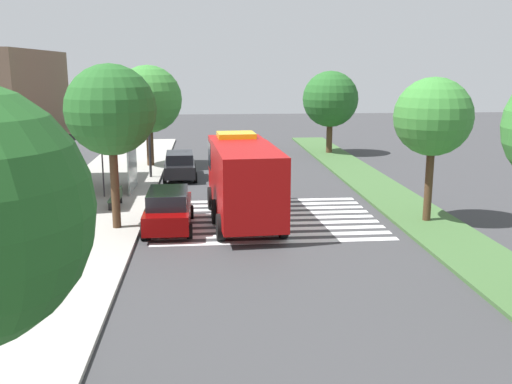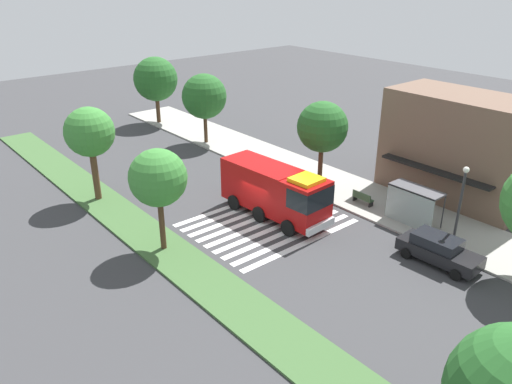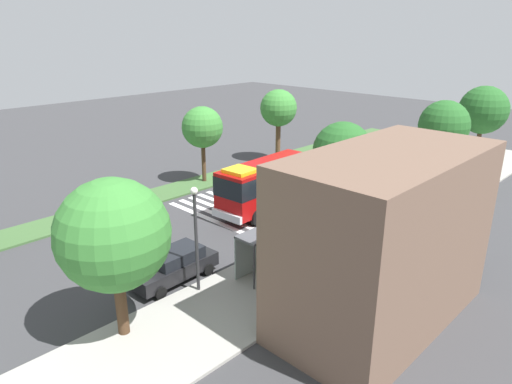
{
  "view_description": "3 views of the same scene",
  "coord_description": "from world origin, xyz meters",
  "px_view_note": "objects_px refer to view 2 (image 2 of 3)",
  "views": [
    {
      "loc": [
        -24.4,
        2.71,
        6.88
      ],
      "look_at": [
        1.42,
        0.44,
        1.16
      ],
      "focal_mm": 40.08,
      "sensor_mm": 36.0,
      "label": 1
    },
    {
      "loc": [
        23.5,
        -19.85,
        15.73
      ],
      "look_at": [
        -0.7,
        0.47,
        1.6
      ],
      "focal_mm": 35.26,
      "sensor_mm": 36.0,
      "label": 2
    },
    {
      "loc": [
        23.31,
        22.16,
        12.33
      ],
      "look_at": [
        1.56,
        1.01,
        1.62
      ],
      "focal_mm": 32.42,
      "sensor_mm": 36.0,
      "label": 3
    }
  ],
  "objects_px": {
    "sidewalk_tree_west": "(204,97)",
    "median_tree_far_west": "(90,133)",
    "fire_truck": "(277,190)",
    "parked_car_west": "(299,188)",
    "street_lamp": "(460,201)",
    "sidewalk_tree_center": "(322,127)",
    "parked_car_mid": "(438,250)",
    "bus_stop_shelter": "(413,200)",
    "sidewalk_tree_far_west": "(156,79)",
    "bench_near_shelter": "(363,198)",
    "median_tree_west": "(158,178)"
  },
  "relations": [
    {
      "from": "parked_car_mid",
      "to": "sidewalk_tree_far_west",
      "type": "height_order",
      "value": "sidewalk_tree_far_west"
    },
    {
      "from": "sidewalk_tree_center",
      "to": "median_tree_far_west",
      "type": "distance_m",
      "value": 16.58
    },
    {
      "from": "sidewalk_tree_west",
      "to": "median_tree_far_west",
      "type": "bearing_deg",
      "value": -67.23
    },
    {
      "from": "median_tree_far_west",
      "to": "parked_car_mid",
      "type": "bearing_deg",
      "value": 28.72
    },
    {
      "from": "bench_near_shelter",
      "to": "median_tree_far_west",
      "type": "relative_size",
      "value": 0.23
    },
    {
      "from": "median_tree_far_west",
      "to": "street_lamp",
      "type": "bearing_deg",
      "value": 32.51
    },
    {
      "from": "parked_car_mid",
      "to": "street_lamp",
      "type": "distance_m",
      "value": 3.08
    },
    {
      "from": "fire_truck",
      "to": "sidewalk_tree_west",
      "type": "bearing_deg",
      "value": 158.02
    },
    {
      "from": "parked_car_west",
      "to": "sidewalk_tree_center",
      "type": "relative_size",
      "value": 0.69
    },
    {
      "from": "median_tree_west",
      "to": "sidewalk_tree_center",
      "type": "bearing_deg",
      "value": 89.95
    },
    {
      "from": "parked_car_mid",
      "to": "bus_stop_shelter",
      "type": "bearing_deg",
      "value": 141.04
    },
    {
      "from": "bus_stop_shelter",
      "to": "median_tree_far_west",
      "type": "distance_m",
      "value": 22.52
    },
    {
      "from": "bench_near_shelter",
      "to": "sidewalk_tree_far_west",
      "type": "relative_size",
      "value": 0.23
    },
    {
      "from": "bench_near_shelter",
      "to": "sidewalk_tree_center",
      "type": "distance_m",
      "value": 5.9
    },
    {
      "from": "sidewalk_tree_west",
      "to": "fire_truck",
      "type": "bearing_deg",
      "value": -18.54
    },
    {
      "from": "median_tree_far_west",
      "to": "sidewalk_tree_center",
      "type": "bearing_deg",
      "value": 55.43
    },
    {
      "from": "fire_truck",
      "to": "bench_near_shelter",
      "type": "bearing_deg",
      "value": 63.69
    },
    {
      "from": "sidewalk_tree_far_west",
      "to": "bus_stop_shelter",
      "type": "bearing_deg",
      "value": 1.02
    },
    {
      "from": "parked_car_west",
      "to": "bus_stop_shelter",
      "type": "bearing_deg",
      "value": 19.46
    },
    {
      "from": "sidewalk_tree_center",
      "to": "bench_near_shelter",
      "type": "bearing_deg",
      "value": 8.45
    },
    {
      "from": "fire_truck",
      "to": "median_tree_west",
      "type": "xyz_separation_m",
      "value": [
        -1.21,
        -8.17,
        2.68
      ]
    },
    {
      "from": "sidewalk_tree_west",
      "to": "parked_car_mid",
      "type": "bearing_deg",
      "value": -4.73
    },
    {
      "from": "bench_near_shelter",
      "to": "median_tree_west",
      "type": "relative_size",
      "value": 0.25
    },
    {
      "from": "fire_truck",
      "to": "sidewalk_tree_center",
      "type": "xyz_separation_m",
      "value": [
        -1.2,
        5.48,
        3.07
      ]
    },
    {
      "from": "fire_truck",
      "to": "street_lamp",
      "type": "relative_size",
      "value": 1.59
    },
    {
      "from": "sidewalk_tree_west",
      "to": "median_tree_far_west",
      "type": "height_order",
      "value": "median_tree_far_west"
    },
    {
      "from": "parked_car_west",
      "to": "median_tree_west",
      "type": "relative_size",
      "value": 0.75
    },
    {
      "from": "street_lamp",
      "to": "bench_near_shelter",
      "type": "bearing_deg",
      "value": 172.87
    },
    {
      "from": "sidewalk_tree_center",
      "to": "median_tree_west",
      "type": "xyz_separation_m",
      "value": [
        -0.01,
        -13.65,
        -0.39
      ]
    },
    {
      "from": "fire_truck",
      "to": "sidewalk_tree_far_west",
      "type": "bearing_deg",
      "value": 164.41
    },
    {
      "from": "parked_car_west",
      "to": "bus_stop_shelter",
      "type": "relative_size",
      "value": 1.36
    },
    {
      "from": "fire_truck",
      "to": "parked_car_west",
      "type": "height_order",
      "value": "fire_truck"
    },
    {
      "from": "bench_near_shelter",
      "to": "sidewalk_tree_west",
      "type": "distance_m",
      "value": 19.31
    },
    {
      "from": "sidewalk_tree_center",
      "to": "parked_car_mid",
      "type": "bearing_deg",
      "value": -10.85
    },
    {
      "from": "median_tree_west",
      "to": "street_lamp",
      "type": "bearing_deg",
      "value": 49.29
    },
    {
      "from": "fire_truck",
      "to": "bench_near_shelter",
      "type": "distance_m",
      "value": 6.71
    },
    {
      "from": "fire_truck",
      "to": "bus_stop_shelter",
      "type": "relative_size",
      "value": 2.43
    },
    {
      "from": "parked_car_west",
      "to": "sidewalk_tree_far_west",
      "type": "height_order",
      "value": "sidewalk_tree_far_west"
    },
    {
      "from": "street_lamp",
      "to": "sidewalk_tree_far_west",
      "type": "xyz_separation_m",
      "value": [
        -35.63,
        0.4,
        1.5
      ]
    },
    {
      "from": "bus_stop_shelter",
      "to": "sidewalk_tree_west",
      "type": "height_order",
      "value": "sidewalk_tree_west"
    },
    {
      "from": "bench_near_shelter",
      "to": "sidewalk_tree_far_west",
      "type": "bearing_deg",
      "value": -178.86
    },
    {
      "from": "fire_truck",
      "to": "median_tree_far_west",
      "type": "relative_size",
      "value": 1.24
    },
    {
      "from": "median_tree_west",
      "to": "fire_truck",
      "type": "bearing_deg",
      "value": 81.57
    },
    {
      "from": "bench_near_shelter",
      "to": "sidewalk_tree_west",
      "type": "bearing_deg",
      "value": -178.31
    },
    {
      "from": "fire_truck",
      "to": "median_tree_far_west",
      "type": "bearing_deg",
      "value": -145.81
    },
    {
      "from": "parked_car_mid",
      "to": "bus_stop_shelter",
      "type": "distance_m",
      "value": 4.77
    },
    {
      "from": "sidewalk_tree_west",
      "to": "bench_near_shelter",
      "type": "bearing_deg",
      "value": 1.69
    },
    {
      "from": "bus_stop_shelter",
      "to": "median_tree_west",
      "type": "relative_size",
      "value": 0.55
    },
    {
      "from": "street_lamp",
      "to": "sidewalk_tree_center",
      "type": "height_order",
      "value": "sidewalk_tree_center"
    },
    {
      "from": "fire_truck",
      "to": "parked_car_mid",
      "type": "bearing_deg",
      "value": 14.22
    }
  ]
}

